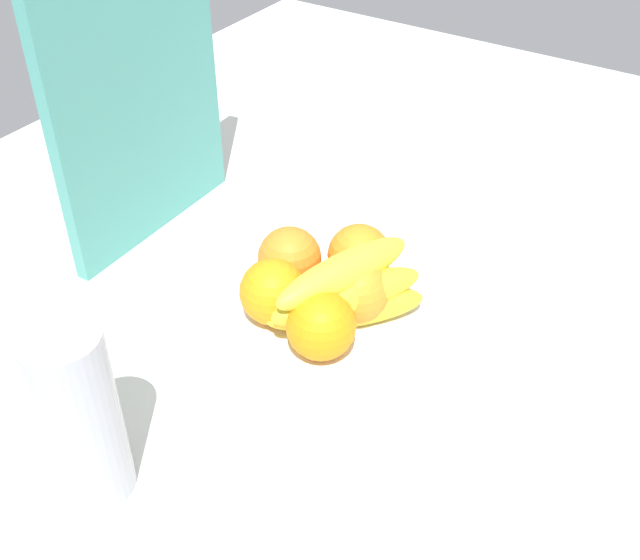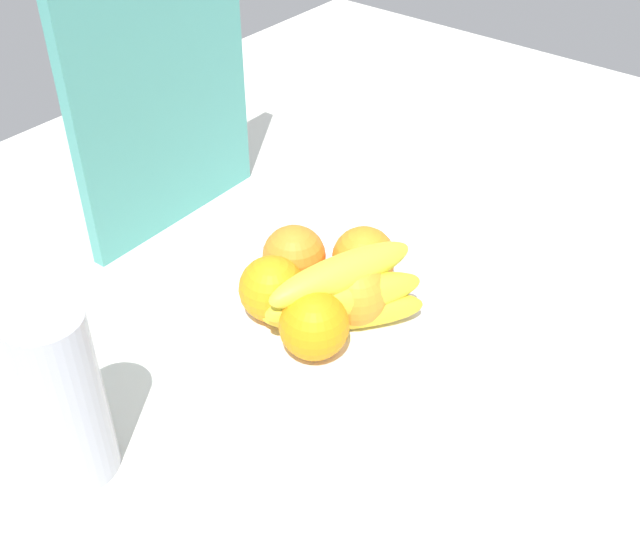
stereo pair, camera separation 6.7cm
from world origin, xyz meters
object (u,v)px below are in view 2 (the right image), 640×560
(orange_back_left, at_px, (355,293))
(orange_back_right, at_px, (367,259))
(orange_front_right, at_px, (272,289))
(orange_front_left, at_px, (294,256))
(fruit_bowl, at_px, (320,325))
(orange_center, at_px, (314,325))
(cutting_board, at_px, (162,94))
(banana_bunch, at_px, (343,294))
(thermos_tumbler, at_px, (64,397))

(orange_back_left, distance_m, orange_back_right, 0.06)
(orange_front_right, bearing_deg, orange_front_left, 18.07)
(fruit_bowl, height_order, orange_center, orange_center)
(orange_back_left, relative_size, orange_back_right, 1.00)
(orange_back_right, distance_m, cutting_board, 0.34)
(orange_front_right, relative_size, banana_bunch, 0.40)
(orange_front_left, relative_size, orange_back_left, 1.00)
(orange_center, height_order, orange_back_right, same)
(orange_front_left, relative_size, orange_back_right, 1.00)
(orange_front_left, height_order, cutting_board, cutting_board)
(cutting_board, bearing_deg, orange_back_right, -93.33)
(fruit_bowl, distance_m, thermos_tumbler, 0.29)
(fruit_bowl, distance_m, cutting_board, 0.36)
(orange_back_right, bearing_deg, orange_back_left, -155.22)
(orange_center, distance_m, cutting_board, 0.39)
(orange_front_right, xyz_separation_m, banana_bunch, (0.03, -0.07, 0.01))
(orange_center, relative_size, orange_back_left, 1.00)
(orange_front_right, relative_size, orange_back_left, 1.00)
(orange_center, distance_m, banana_bunch, 0.05)
(banana_bunch, xyz_separation_m, thermos_tumbler, (-0.27, 0.10, 0.00))
(orange_front_right, distance_m, cutting_board, 0.32)
(orange_front_left, distance_m, banana_bunch, 0.09)
(fruit_bowl, height_order, thermos_tumbler, thermos_tumbler)
(orange_back_left, height_order, cutting_board, cutting_board)
(orange_front_left, height_order, banana_bunch, banana_bunch)
(orange_front_left, bearing_deg, banana_bunch, -106.04)
(banana_bunch, relative_size, thermos_tumbler, 0.96)
(orange_front_right, height_order, cutting_board, cutting_board)
(thermos_tumbler, bearing_deg, orange_back_right, -13.24)
(orange_front_right, bearing_deg, orange_back_right, -24.26)
(cutting_board, bearing_deg, orange_front_left, -103.80)
(fruit_bowl, distance_m, orange_center, 0.09)
(fruit_bowl, relative_size, thermos_tumbler, 1.32)
(orange_front_right, relative_size, thermos_tumbler, 0.38)
(orange_back_right, height_order, thermos_tumbler, thermos_tumbler)
(orange_back_right, relative_size, thermos_tumbler, 0.38)
(orange_front_right, xyz_separation_m, thermos_tumbler, (-0.24, 0.03, 0.01))
(orange_front_right, distance_m, orange_back_right, 0.11)
(orange_front_left, distance_m, orange_front_right, 0.06)
(fruit_bowl, relative_size, orange_back_left, 3.44)
(orange_front_right, bearing_deg, fruit_bowl, -40.91)
(fruit_bowl, xyz_separation_m, orange_back_left, (0.01, -0.04, 0.06))
(orange_front_left, distance_m, orange_back_right, 0.08)
(orange_front_left, xyz_separation_m, orange_front_right, (-0.06, -0.02, 0.00))
(fruit_bowl, xyz_separation_m, orange_center, (-0.06, -0.04, 0.06))
(orange_front_right, bearing_deg, banana_bunch, -64.28)
(banana_bunch, bearing_deg, cutting_board, 76.72)
(orange_center, height_order, banana_bunch, banana_bunch)
(orange_center, bearing_deg, orange_front_right, 76.16)
(orange_back_right, bearing_deg, thermos_tumbler, 166.76)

